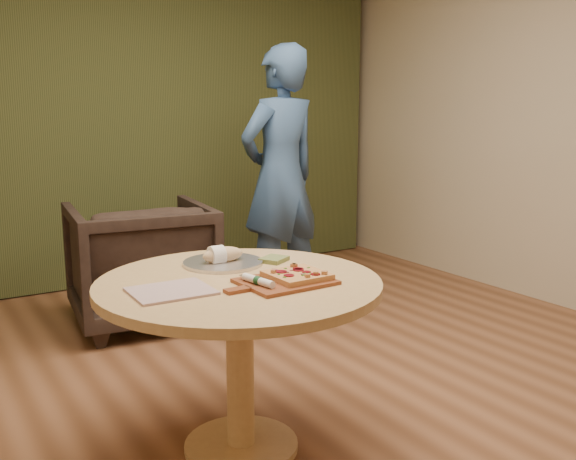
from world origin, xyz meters
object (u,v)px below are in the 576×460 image
(person_standing, at_px, (280,177))
(flatbread_pizza, at_px, (297,275))
(pedestal_table, at_px, (239,313))
(bread_roll, at_px, (221,255))
(armchair, at_px, (140,257))
(pizza_paddle, at_px, (283,282))
(serving_tray, at_px, (223,263))
(cutlery_roll, at_px, (258,281))

(person_standing, bearing_deg, flatbread_pizza, 50.83)
(pedestal_table, xyz_separation_m, bread_roll, (0.05, 0.27, 0.18))
(pedestal_table, height_order, armchair, armchair)
(pizza_paddle, xyz_separation_m, person_standing, (1.12, 1.88, 0.18))
(serving_tray, bearing_deg, bread_roll, 180.00)
(flatbread_pizza, height_order, person_standing, person_standing)
(flatbread_pizza, bearing_deg, person_standing, 60.61)
(flatbread_pizza, height_order, armchair, armchair)
(flatbread_pizza, distance_m, bread_roll, 0.44)
(flatbread_pizza, relative_size, bread_roll, 1.18)
(flatbread_pizza, xyz_separation_m, person_standing, (1.06, 1.88, 0.16))
(cutlery_roll, height_order, bread_roll, bread_roll)
(pizza_paddle, height_order, cutlery_roll, cutlery_roll)
(person_standing, bearing_deg, serving_tray, 41.16)
(serving_tray, relative_size, person_standing, 0.19)
(pedestal_table, relative_size, pizza_paddle, 2.59)
(pedestal_table, xyz_separation_m, armchair, (0.20, 1.81, -0.16))
(pizza_paddle, relative_size, cutlery_roll, 2.26)
(flatbread_pizza, xyz_separation_m, serving_tray, (-0.13, 0.41, -0.02))
(serving_tray, xyz_separation_m, person_standing, (1.19, 1.46, 0.18))
(cutlery_roll, relative_size, person_standing, 0.11)
(flatbread_pizza, distance_m, cutlery_roll, 0.18)
(pizza_paddle, bearing_deg, flatbread_pizza, -1.09)
(cutlery_roll, bearing_deg, serving_tray, 72.43)
(pizza_paddle, xyz_separation_m, flatbread_pizza, (0.07, 0.00, 0.02))
(flatbread_pizza, relative_size, serving_tray, 0.64)
(cutlery_roll, relative_size, armchair, 0.22)
(pedestal_table, xyz_separation_m, person_standing, (1.25, 1.73, 0.33))
(pedestal_table, distance_m, armchair, 1.83)
(flatbread_pizza, distance_m, serving_tray, 0.43)
(bread_roll, height_order, person_standing, person_standing)
(cutlery_roll, bearing_deg, armchair, 74.00)
(flatbread_pizza, relative_size, armchair, 0.25)
(flatbread_pizza, xyz_separation_m, cutlery_roll, (-0.18, -0.00, 0.00))
(armchair, relative_size, person_standing, 0.48)
(serving_tray, distance_m, armchair, 1.58)
(pedestal_table, distance_m, bread_roll, 0.33)
(flatbread_pizza, relative_size, cutlery_roll, 1.14)
(cutlery_roll, height_order, person_standing, person_standing)
(bread_roll, bearing_deg, armchair, 84.57)
(person_standing, bearing_deg, armchair, -14.35)
(pizza_paddle, bearing_deg, pedestal_table, 128.29)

